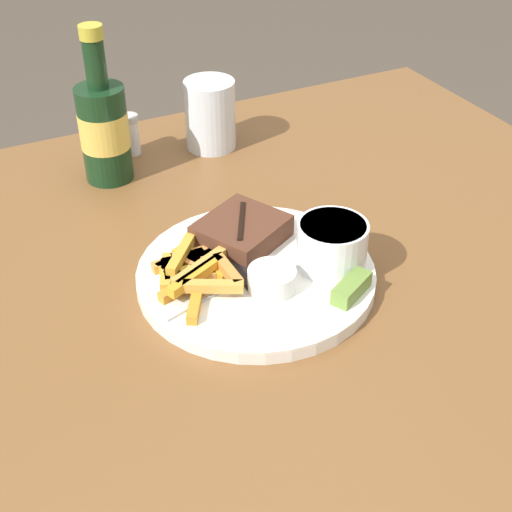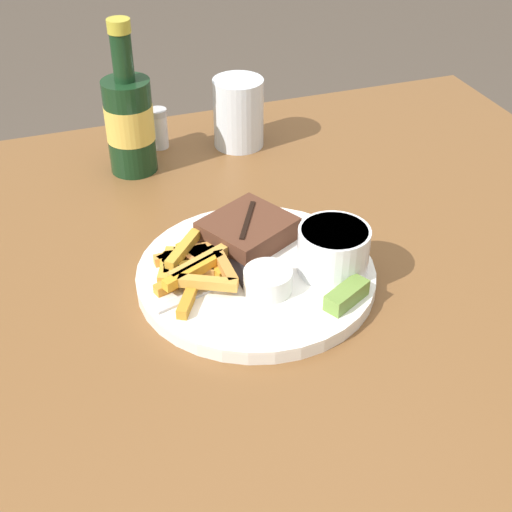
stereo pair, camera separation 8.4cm
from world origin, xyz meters
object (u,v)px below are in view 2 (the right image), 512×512
object	(u,v)px
steak_portion	(248,230)
dipping_sauce_cup	(265,280)
dinner_plate	(256,275)
salt_shaker	(159,128)
coleslaw_cup	(333,248)
fork_utensil	(203,291)
beer_bottle	(129,120)
drinking_glass	(238,113)
pickle_spear	(347,295)
knife_utensil	(232,256)

from	to	relation	value
steak_portion	dipping_sauce_cup	bearing A→B (deg)	-97.61
dinner_plate	salt_shaker	size ratio (longest dim) A/B	4.43
dipping_sauce_cup	steak_portion	bearing A→B (deg)	82.39
coleslaw_cup	dipping_sauce_cup	world-z (taller)	coleslaw_cup
coleslaw_cup	fork_utensil	xyz separation A→B (m)	(-0.16, 0.01, -0.03)
beer_bottle	salt_shaker	bearing A→B (deg)	47.48
salt_shaker	fork_utensil	bearing A→B (deg)	-96.05
dinner_plate	steak_portion	distance (m)	0.07
coleslaw_cup	fork_utensil	bearing A→B (deg)	176.95
drinking_glass	pickle_spear	bearing A→B (deg)	-92.23
steak_portion	knife_utensil	world-z (taller)	steak_portion
pickle_spear	beer_bottle	xyz separation A→B (m)	(-0.16, 0.42, 0.05)
steak_portion	dipping_sauce_cup	xyz separation A→B (m)	(-0.01, -0.10, 0.00)
coleslaw_cup	salt_shaker	xyz separation A→B (m)	(-0.12, 0.41, -0.02)
drinking_glass	salt_shaker	size ratio (longest dim) A/B	1.69
coleslaw_cup	drinking_glass	world-z (taller)	drinking_glass
dinner_plate	knife_utensil	xyz separation A→B (m)	(-0.02, 0.03, 0.01)
dipping_sauce_cup	fork_utensil	world-z (taller)	dipping_sauce_cup
coleslaw_cup	dipping_sauce_cup	distance (m)	0.09
dinner_plate	knife_utensil	bearing A→B (deg)	123.58
fork_utensil	beer_bottle	distance (m)	0.35
pickle_spear	knife_utensil	xyz separation A→B (m)	(-0.10, 0.12, -0.01)
steak_portion	pickle_spear	size ratio (longest dim) A/B	2.13
pickle_spear	beer_bottle	bearing A→B (deg)	110.90
salt_shaker	pickle_spear	bearing A→B (deg)	-77.48
knife_utensil	beer_bottle	distance (m)	0.31
pickle_spear	knife_utensil	world-z (taller)	pickle_spear
dinner_plate	salt_shaker	distance (m)	0.39
coleslaw_cup	dipping_sauce_cup	xyz separation A→B (m)	(-0.09, -0.01, -0.02)
dipping_sauce_cup	salt_shaker	distance (m)	0.43
pickle_spear	salt_shaker	bearing A→B (deg)	102.52
fork_utensil	drinking_glass	world-z (taller)	drinking_glass
dinner_plate	drinking_glass	xyz separation A→B (m)	(0.09, 0.35, 0.05)
knife_utensil	dinner_plate	bearing A→B (deg)	-147.80
pickle_spear	steak_portion	bearing A→B (deg)	112.96
beer_bottle	salt_shaker	xyz separation A→B (m)	(0.05, 0.06, -0.05)
dinner_plate	dipping_sauce_cup	bearing A→B (deg)	-94.33
pickle_spear	salt_shaker	xyz separation A→B (m)	(-0.11, 0.48, 0.00)
fork_utensil	drinking_glass	size ratio (longest dim) A/B	1.20
drinking_glass	salt_shaker	xyz separation A→B (m)	(-0.12, 0.03, -0.02)
pickle_spear	fork_utensil	xyz separation A→B (m)	(-0.15, 0.07, -0.01)
steak_portion	salt_shaker	bearing A→B (deg)	97.15
fork_utensil	knife_utensil	xyz separation A→B (m)	(0.05, 0.05, 0.00)
dinner_plate	salt_shaker	world-z (taller)	salt_shaker
coleslaw_cup	salt_shaker	distance (m)	0.43
pickle_spear	salt_shaker	world-z (taller)	salt_shaker
coleslaw_cup	pickle_spear	world-z (taller)	coleslaw_cup
beer_bottle	fork_utensil	bearing A→B (deg)	-88.23
beer_bottle	dipping_sauce_cup	bearing A→B (deg)	-77.68
dinner_plate	knife_utensil	size ratio (longest dim) A/B	1.74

